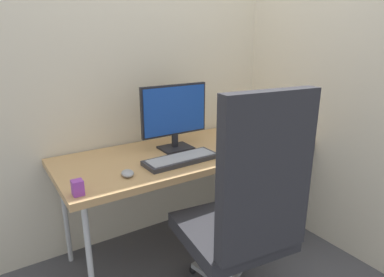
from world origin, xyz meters
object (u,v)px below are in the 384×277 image
(pen_holder, at_px, (268,126))
(desk_clamp_accessory, at_px, (78,188))
(office_chair, at_px, (246,211))
(notebook, at_px, (229,138))
(keyboard, at_px, (181,159))
(monitor, at_px, (175,114))
(mouse, at_px, (128,173))

(pen_holder, bearing_deg, desk_clamp_accessory, -169.96)
(office_chair, distance_m, desk_clamp_accessory, 0.81)
(notebook, distance_m, desk_clamp_accessory, 1.21)
(office_chair, bearing_deg, notebook, 56.46)
(pen_holder, xyz_separation_m, notebook, (-0.35, 0.04, -0.05))
(office_chair, xyz_separation_m, keyboard, (-0.04, 0.54, 0.10))
(monitor, height_order, keyboard, monitor)
(office_chair, bearing_deg, monitor, 86.23)
(mouse, relative_size, desk_clamp_accessory, 1.25)
(pen_holder, height_order, notebook, pen_holder)
(office_chair, distance_m, pen_holder, 1.10)
(desk_clamp_accessory, bearing_deg, office_chair, -32.52)
(keyboard, xyz_separation_m, desk_clamp_accessory, (-0.63, -0.11, 0.02))
(notebook, relative_size, desk_clamp_accessory, 2.19)
(mouse, bearing_deg, monitor, 43.74)
(office_chair, xyz_separation_m, desk_clamp_accessory, (-0.68, 0.43, 0.13))
(mouse, bearing_deg, office_chair, -38.96)
(office_chair, distance_m, keyboard, 0.55)
(office_chair, xyz_separation_m, mouse, (-0.39, 0.51, 0.10))
(pen_holder, xyz_separation_m, desk_clamp_accessory, (-1.51, -0.27, -0.02))
(office_chair, relative_size, pen_holder, 7.52)
(notebook, bearing_deg, pen_holder, 13.87)
(mouse, distance_m, desk_clamp_accessory, 0.29)
(office_chair, bearing_deg, keyboard, 94.40)
(pen_holder, relative_size, desk_clamp_accessory, 2.20)
(office_chair, xyz_separation_m, pen_holder, (0.84, 0.70, 0.14))
(notebook, bearing_deg, mouse, -144.92)
(office_chair, height_order, desk_clamp_accessory, office_chair)
(monitor, bearing_deg, pen_holder, -5.26)
(monitor, height_order, desk_clamp_accessory, monitor)
(notebook, bearing_deg, keyboard, -138.78)
(mouse, xyz_separation_m, notebook, (0.88, 0.23, -0.01))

